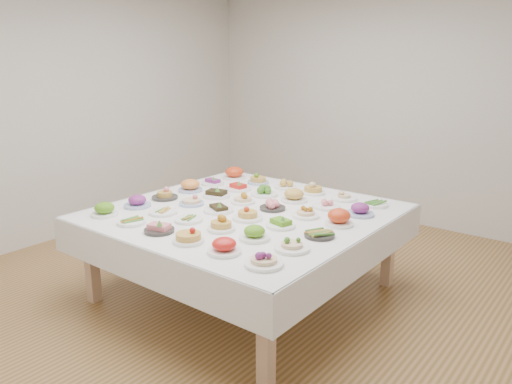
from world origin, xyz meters
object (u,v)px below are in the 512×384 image
Objects in this scene: dish_0 at (104,208)px; dish_18 at (190,185)px; display_table at (245,218)px; dish_35 at (375,203)px.

dish_0 is 0.97m from dish_18.
display_table is 10.43× the size of dish_35.
display_table is 9.12× the size of dish_18.
display_table is 1.15m from dish_0.
dish_0 is (-0.81, -0.80, 0.13)m from display_table.
dish_35 is (0.80, 0.80, 0.09)m from display_table.
dish_0 reaches higher than display_table.
display_table is 9.50× the size of dish_0.
display_table is 0.84m from dish_18.
dish_0 is at bearing -135.11° from dish_35.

